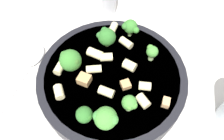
# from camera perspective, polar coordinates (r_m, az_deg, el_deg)

# --- Properties ---
(ground_plane) EXTENTS (2.00, 2.00, 0.00)m
(ground_plane) POSITION_cam_1_polar(r_m,az_deg,el_deg) (0.44, 0.00, -3.65)
(ground_plane) COLOR beige
(pasta_bowl) EXTENTS (0.28, 0.28, 0.04)m
(pasta_bowl) POSITION_cam_1_polar(r_m,az_deg,el_deg) (0.42, 0.00, -2.05)
(pasta_bowl) COLOR black
(pasta_bowl) RESTS_ON ground_plane
(broccoli_floret_0) EXTENTS (0.04, 0.04, 0.04)m
(broccoli_floret_0) POSITION_cam_1_polar(r_m,az_deg,el_deg) (0.34, -1.67, -12.45)
(broccoli_floret_0) COLOR #93B766
(broccoli_floret_0) RESTS_ON pasta_bowl
(broccoli_floret_1) EXTENTS (0.03, 0.03, 0.04)m
(broccoli_floret_1) POSITION_cam_1_polar(r_m,az_deg,el_deg) (0.45, 4.70, 11.23)
(broccoli_floret_1) COLOR #93B766
(broccoli_floret_1) RESTS_ON pasta_bowl
(broccoli_floret_2) EXTENTS (0.04, 0.03, 0.04)m
(broccoli_floret_2) POSITION_cam_1_polar(r_m,az_deg,el_deg) (0.43, -1.45, 8.70)
(broccoli_floret_2) COLOR #9EC175
(broccoli_floret_2) RESTS_ON pasta_bowl
(broccoli_floret_3) EXTENTS (0.03, 0.03, 0.03)m
(broccoli_floret_3) POSITION_cam_1_polar(r_m,az_deg,el_deg) (0.35, -7.29, -11.52)
(broccoli_floret_3) COLOR #93B766
(broccoli_floret_3) RESTS_ON pasta_bowl
(broccoli_floret_4) EXTENTS (0.03, 0.03, 0.04)m
(broccoli_floret_4) POSITION_cam_1_polar(r_m,az_deg,el_deg) (0.35, 4.64, -8.69)
(broccoli_floret_4) COLOR #9EC175
(broccoli_floret_4) RESTS_ON pasta_bowl
(broccoli_floret_5) EXTENTS (0.02, 0.02, 0.03)m
(broccoli_floret_5) POSITION_cam_1_polar(r_m,az_deg,el_deg) (0.41, 10.37, 4.79)
(broccoli_floret_5) COLOR #9EC175
(broccoli_floret_5) RESTS_ON pasta_bowl
(broccoli_floret_6) EXTENTS (0.04, 0.04, 0.04)m
(broccoli_floret_6) POSITION_cam_1_polar(r_m,az_deg,el_deg) (0.40, -10.89, 2.57)
(broccoli_floret_6) COLOR #93B766
(broccoli_floret_6) RESTS_ON pasta_bowl
(rigatoni_0) EXTENTS (0.03, 0.03, 0.02)m
(rigatoni_0) POSITION_cam_1_polar(r_m,az_deg,el_deg) (0.39, -13.68, -5.61)
(rigatoni_0) COLOR beige
(rigatoni_0) RESTS_ON pasta_bowl
(rigatoni_1) EXTENTS (0.03, 0.02, 0.02)m
(rigatoni_1) POSITION_cam_1_polar(r_m,az_deg,el_deg) (0.37, 8.13, -8.01)
(rigatoni_1) COLOR beige
(rigatoni_1) RESTS_ON pasta_bowl
(rigatoni_2) EXTENTS (0.03, 0.02, 0.01)m
(rigatoni_2) POSITION_cam_1_polar(r_m,az_deg,el_deg) (0.44, 3.72, 7.12)
(rigatoni_2) COLOR beige
(rigatoni_2) RESTS_ON pasta_bowl
(rigatoni_3) EXTENTS (0.02, 0.02, 0.02)m
(rigatoni_3) POSITION_cam_1_polar(r_m,az_deg,el_deg) (0.41, 4.61, 1.18)
(rigatoni_3) COLOR beige
(rigatoni_3) RESTS_ON pasta_bowl
(rigatoni_4) EXTENTS (0.02, 0.03, 0.01)m
(rigatoni_4) POSITION_cam_1_polar(r_m,az_deg,el_deg) (0.47, 0.23, 10.78)
(rigatoni_4) COLOR beige
(rigatoni_4) RESTS_ON pasta_bowl
(rigatoni_5) EXTENTS (0.02, 0.02, 0.02)m
(rigatoni_5) POSITION_cam_1_polar(r_m,az_deg,el_deg) (0.39, 8.62, -4.04)
(rigatoni_5) COLOR beige
(rigatoni_5) RESTS_ON pasta_bowl
(rigatoni_6) EXTENTS (0.03, 0.03, 0.02)m
(rigatoni_6) POSITION_cam_1_polar(r_m,az_deg,el_deg) (0.42, -1.48, 3.40)
(rigatoni_6) COLOR beige
(rigatoni_6) RESTS_ON pasta_bowl
(rigatoni_7) EXTENTS (0.03, 0.02, 0.02)m
(rigatoni_7) POSITION_cam_1_polar(r_m,az_deg,el_deg) (0.38, -1.49, -5.70)
(rigatoni_7) COLOR beige
(rigatoni_7) RESTS_ON pasta_bowl
(rigatoni_8) EXTENTS (0.02, 0.02, 0.02)m
(rigatoni_8) POSITION_cam_1_polar(r_m,az_deg,el_deg) (0.41, -13.61, 0.40)
(rigatoni_8) COLOR beige
(rigatoni_8) RESTS_ON pasta_bowl
(rigatoni_9) EXTENTS (0.03, 0.02, 0.02)m
(rigatoni_9) POSITION_cam_1_polar(r_m,az_deg,el_deg) (0.42, -4.44, 4.31)
(rigatoni_9) COLOR beige
(rigatoni_9) RESTS_ON pasta_bowl
(rigatoni_10) EXTENTS (0.03, 0.03, 0.01)m
(rigatoni_10) POSITION_cam_1_polar(r_m,az_deg,el_deg) (0.40, -4.75, 0.25)
(rigatoni_10) COLOR beige
(rigatoni_10) RESTS_ON pasta_bowl
(chicken_chunk_0) EXTENTS (0.02, 0.02, 0.01)m
(chicken_chunk_0) POSITION_cam_1_polar(r_m,az_deg,el_deg) (0.39, -7.26, -2.46)
(chicken_chunk_0) COLOR tan
(chicken_chunk_0) RESTS_ON pasta_bowl
(chicken_chunk_1) EXTENTS (0.02, 0.02, 0.01)m
(chicken_chunk_1) POSITION_cam_1_polar(r_m,az_deg,el_deg) (0.39, 3.57, -3.80)
(chicken_chunk_1) COLOR tan
(chicken_chunk_1) RESTS_ON pasta_bowl
(chicken_chunk_2) EXTENTS (0.02, 0.02, 0.01)m
(chicken_chunk_2) POSITION_cam_1_polar(r_m,az_deg,el_deg) (0.38, 13.89, -8.21)
(chicken_chunk_2) COLOR tan
(chicken_chunk_2) RESTS_ON pasta_bowl
(spoon) EXTENTS (0.06, 0.19, 0.01)m
(spoon) POSITION_cam_1_polar(r_m,az_deg,el_deg) (0.49, -20.83, 1.33)
(spoon) COLOR silver
(spoon) RESTS_ON ground_plane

